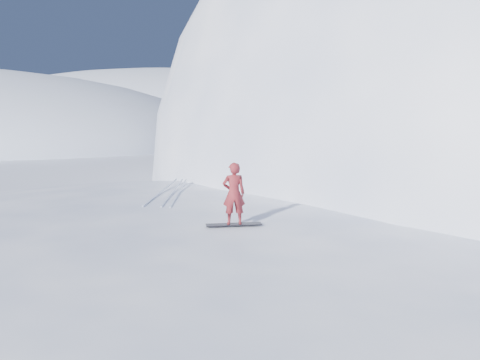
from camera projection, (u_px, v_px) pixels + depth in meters
The scene contains 8 objects.
ground at pixel (141, 309), 12.00m from camera, with size 400.00×400.00×0.00m, color white.
near_ridge at pixel (202, 273), 14.75m from camera, with size 36.00×28.00×4.80m, color white.
peak_shoulder at pixel (389, 192), 29.81m from camera, with size 28.00×24.00×18.00m, color white.
far_ridge_c at pixel (160, 132), 125.80m from camera, with size 140.00×90.00×36.00m, color white.
wind_bumps at pixel (150, 279), 14.15m from camera, with size 16.00×14.40×1.00m.
snowboard at pixel (234, 224), 11.79m from camera, with size 1.54×0.29×0.03m, color black.
snowboarder at pixel (234, 194), 11.66m from camera, with size 0.62×0.41×1.71m, color maroon.
board_tracks at pixel (172, 190), 17.01m from camera, with size 1.77×5.96×0.04m.
Camera 1 is at (4.65, -10.67, 5.43)m, focal length 32.00 mm.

